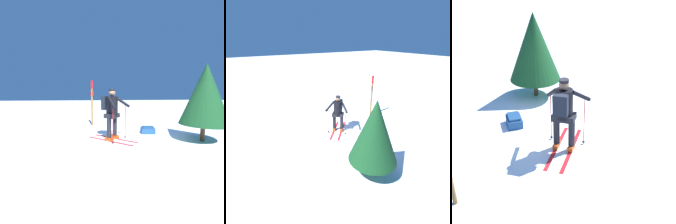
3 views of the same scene
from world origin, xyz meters
TOP-DOWN VIEW (x-y plane):
  - ground_plane at (0.00, 0.00)m, footprint 80.00×80.00m
  - skier at (0.66, -0.09)m, footprint 1.61×1.55m
  - dropped_backpack at (-0.91, -0.73)m, footprint 0.59×0.47m
  - pine_tree at (-2.33, 0.51)m, footprint 1.53×1.53m

SIDE VIEW (x-z plane):
  - ground_plane at x=0.00m, z-range 0.00..0.00m
  - dropped_backpack at x=-0.91m, z-range -0.01..0.27m
  - skier at x=0.66m, z-range 0.15..1.88m
  - pine_tree at x=-2.33m, z-range 0.28..2.82m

